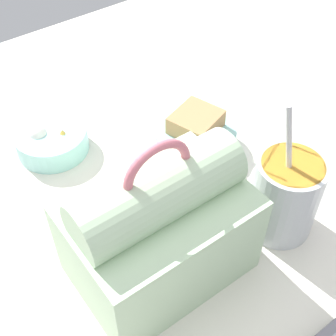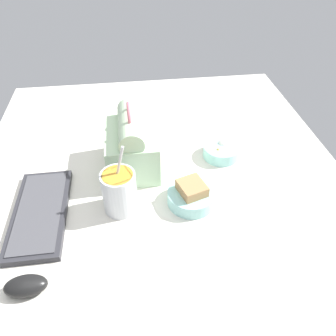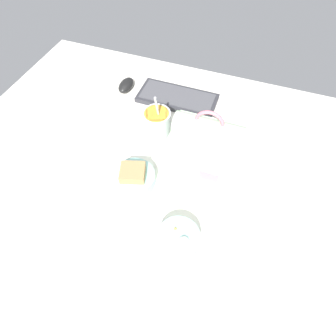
{
  "view_description": "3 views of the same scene",
  "coord_description": "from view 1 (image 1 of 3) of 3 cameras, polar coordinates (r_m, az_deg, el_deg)",
  "views": [
    {
      "loc": [
        31.24,
        34.71,
        54.13
      ],
      "look_at": [
        4.53,
        -1.58,
        7.0
      ],
      "focal_mm": 50.0,
      "sensor_mm": 36.0,
      "label": 1
    },
    {
      "loc": [
        -64.67,
        7.55,
        67.36
      ],
      "look_at": [
        4.53,
        -1.58,
        7.0
      ],
      "focal_mm": 35.0,
      "sensor_mm": 36.0,
      "label": 2
    },
    {
      "loc": [
        19.33,
        -42.8,
        70.51
      ],
      "look_at": [
        4.53,
        -1.58,
        7.0
      ],
      "focal_mm": 28.0,
      "sensor_mm": 36.0,
      "label": 3
    }
  ],
  "objects": [
    {
      "name": "desk_surface",
      "position": [
        0.71,
        3.72,
        -2.53
      ],
      "size": [
        140.0,
        110.0,
        2.0
      ],
      "color": "silver",
      "rests_on": "ground"
    },
    {
      "name": "soup_cup",
      "position": [
        0.62,
        14.08,
        -3.17
      ],
      "size": [
        8.88,
        8.88,
        19.78
      ],
      "color": "silver",
      "rests_on": "desk_surface"
    },
    {
      "name": "lunch_bag",
      "position": [
        0.55,
        -1.13,
        -7.44
      ],
      "size": [
        20.59,
        14.95,
        21.61
      ],
      "color": "#B7D6AD",
      "rests_on": "desk_surface"
    },
    {
      "name": "bento_bowl_snacks",
      "position": [
        0.76,
        -13.97,
        3.36
      ],
      "size": [
        11.3,
        11.3,
        4.91
      ],
      "color": "#93D1CC",
      "rests_on": "desk_surface"
    },
    {
      "name": "bento_bowl_sandwich",
      "position": [
        0.74,
        3.32,
        4.0
      ],
      "size": [
        12.9,
        12.9,
        6.72
      ],
      "color": "#93D1CC",
      "rests_on": "desk_surface"
    }
  ]
}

